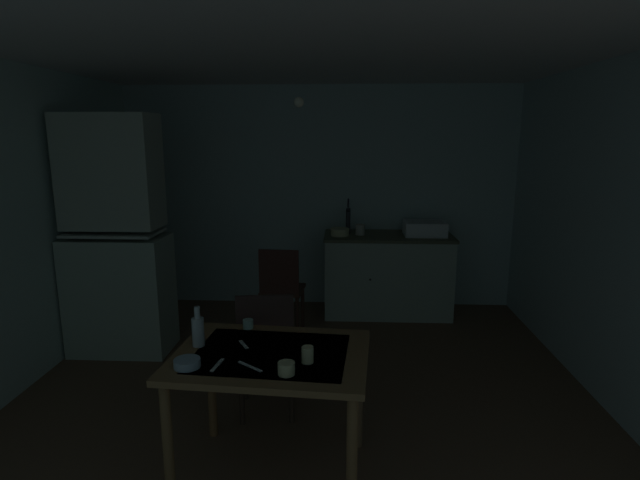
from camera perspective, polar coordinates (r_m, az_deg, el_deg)
The scene contains 23 objects.
ground_plane at distance 4.17m, azimuth -1.52°, elevation -16.12°, with size 5.39×5.39×0.00m, color brown.
wall_back at distance 5.79m, azimuth -0.05°, elevation 4.86°, with size 4.49×0.10×2.50m, color silver.
wall_left at distance 4.51m, azimuth -31.36°, elevation 1.10°, with size 0.10×4.15×2.50m, color silver.
wall_right at distance 4.22m, azimuth 30.41°, elevation 0.56°, with size 0.10×4.15×2.50m, color silver.
ceiling_slab at distance 3.73m, azimuth -1.75°, elevation 20.97°, with size 4.49×4.15×0.10m, color silver.
hutch_cabinet at distance 4.82m, azimuth -22.10°, elevation -0.46°, with size 0.87×0.49×2.14m.
counter_cabinet at distance 5.60m, azimuth 7.66°, elevation -3.87°, with size 1.39×0.64×0.89m.
sink_basin at distance 5.53m, azimuth 11.79°, elevation 1.32°, with size 0.44×0.34×0.15m.
hand_pump at distance 5.49m, azimuth 3.21°, elevation 2.45°, with size 0.05×0.27×0.39m.
mixing_bowl_counter at distance 5.42m, azimuth 2.27°, elevation 0.93°, with size 0.20×0.20×0.08m, color beige.
stoneware_crock at distance 5.46m, azimuth 4.58°, elevation 1.18°, with size 0.10×0.10×0.11m, color beige.
dining_table at distance 2.93m, azimuth -5.56°, elevation -14.45°, with size 1.14×0.88×0.76m.
chair_far_side at distance 3.58m, azimuth -6.11°, elevation -12.35°, with size 0.44×0.44×0.93m.
chair_by_counter at distance 4.93m, azimuth -4.39°, elevation -5.49°, with size 0.43×0.43×0.90m.
serving_bowl_wide at distance 2.79m, azimuth -14.85°, elevation -13.35°, with size 0.14×0.14×0.04m, color #9EB2C6.
mug_dark at distance 2.63m, azimuth -3.85°, elevation -14.33°, with size 0.09×0.09×0.06m, color beige.
teacup_mint at distance 2.74m, azimuth -1.42°, elevation -12.87°, with size 0.06×0.06×0.09m, color beige.
mug_tall at distance 3.22m, azimuth -8.16°, elevation -9.41°, with size 0.06×0.06×0.06m, color #ADD1C1.
glass_bottle at distance 3.01m, azimuth -13.68°, elevation -9.94°, with size 0.07×0.07×0.24m.
table_knife at distance 2.74m, azimuth -7.96°, elevation -14.02°, with size 0.18×0.02×0.01m, color silver.
teaspoon_near_bowl at distance 3.00m, azimuth -8.67°, elevation -11.64°, with size 0.12×0.02×0.01m, color beige.
teaspoon_by_cup at distance 2.78m, azimuth -11.59°, elevation -13.73°, with size 0.15×0.02×0.01m, color beige.
pendant_bulb at distance 4.03m, azimuth -2.42°, elevation 15.36°, with size 0.08×0.08×0.08m, color #F9EFCC.
Camera 1 is at (0.28, -3.67, 1.96)m, focal length 28.19 mm.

